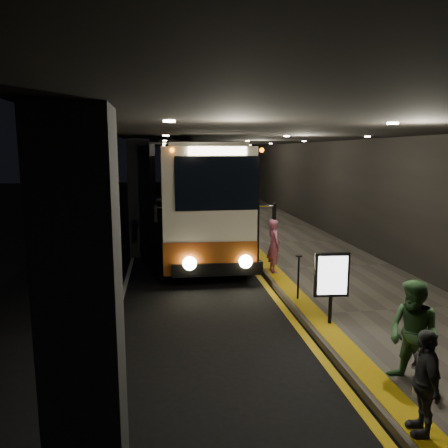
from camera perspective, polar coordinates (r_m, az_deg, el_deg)
ground at (r=13.22m, az=-4.98°, el=-7.91°), size 90.00×90.00×0.00m
lane_line_white at (r=18.08m, az=-11.53°, el=-3.30°), size 0.12×50.00×0.01m
kerb_stripe_yellow at (r=18.28m, az=1.57°, el=-2.97°), size 0.18×50.00×0.01m
sidewalk at (r=18.80m, az=8.81°, el=-2.51°), size 4.50×50.00×0.15m
tactile_strip at (r=18.34m, az=3.12°, el=-2.46°), size 0.50×50.00×0.01m
terminal_wall at (r=19.20m, az=15.52°, el=6.32°), size 0.10×50.00×6.00m
support_columns at (r=16.72m, az=-10.96°, el=3.32°), size 0.80×24.80×4.40m
canopy at (r=17.89m, az=2.13°, el=11.57°), size 9.00×50.00×0.40m
coach_main at (r=18.65m, az=-3.28°, el=3.36°), size 3.11×13.18×4.08m
coach_second at (r=30.54m, az=-5.29°, el=5.43°), size 3.24×12.16×3.78m
coach_third at (r=43.94m, az=-5.68°, el=6.83°), size 3.15×13.01×4.06m
passenger_boarding at (r=13.84m, az=6.52°, el=-2.84°), size 0.47×0.66×1.71m
passenger_waiting_green at (r=7.84m, az=23.53°, el=-13.08°), size 0.82×1.00×1.78m
passenger_waiting_grey at (r=6.77m, az=24.67°, el=-18.23°), size 0.62×0.94×1.48m
bag_polka at (r=9.75m, az=24.19°, el=-13.11°), size 0.33×0.24×0.37m
bag_plain at (r=7.91m, az=24.35°, el=-18.86°), size 0.27×0.22×0.29m
info_sign at (r=9.89m, az=13.88°, el=-6.66°), size 0.77×0.17×1.62m
stanchion_post at (r=11.50m, az=9.68°, el=-6.91°), size 0.05×0.05×1.15m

